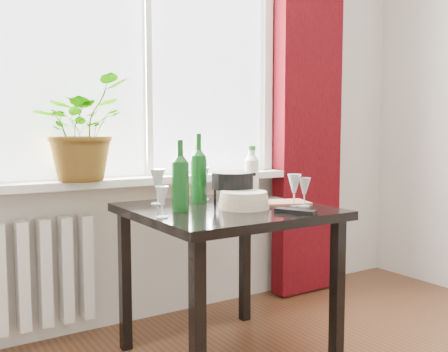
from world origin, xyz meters
TOP-DOWN VIEW (x-y plane):
  - window at (0.00, 2.22)m, footprint 1.72×0.08m
  - windowsill at (0.00, 2.15)m, footprint 1.72×0.20m
  - curtain at (1.12, 2.12)m, footprint 0.50×0.12m
  - radiator at (-0.75, 2.18)m, footprint 0.80×0.10m
  - table at (0.10, 1.55)m, footprint 0.85×0.85m
  - potted_plant at (-0.41, 2.11)m, footprint 0.63×0.62m
  - wine_bottle_left at (-0.13, 1.56)m, footprint 0.08×0.08m
  - wine_bottle_right at (0.07, 1.76)m, footprint 0.10×0.10m
  - bottle_amber at (0.10, 1.83)m, footprint 0.09×0.09m
  - cleaning_bottle at (0.45, 1.83)m, footprint 0.10×0.10m
  - wineglass_front_right at (0.39, 1.40)m, footprint 0.07×0.07m
  - wineglass_far_right at (0.42, 1.36)m, footprint 0.08×0.08m
  - wineglass_back_center at (0.12, 1.81)m, footprint 0.08×0.08m
  - wineglass_back_left at (-0.14, 1.80)m, footprint 0.08×0.08m
  - wineglass_front_left at (-0.28, 1.44)m, footprint 0.07×0.07m
  - plate_stack at (0.14, 1.47)m, footprint 0.31×0.31m
  - fondue_pot at (0.17, 1.61)m, footprint 0.29×0.27m
  - tv_remote at (0.25, 1.23)m, footprint 0.12×0.19m
  - cutting_board at (0.37, 1.48)m, footprint 0.30×0.24m

SIDE VIEW (x-z plane):
  - radiator at x=-0.75m, z-range 0.10..0.66m
  - table at x=0.10m, z-range 0.28..1.02m
  - cutting_board at x=0.37m, z-range 0.74..0.75m
  - tv_remote at x=0.25m, z-range 0.74..0.76m
  - plate_stack at x=0.14m, z-range 0.74..0.82m
  - wineglass_front_left at x=-0.28m, z-range 0.74..0.87m
  - wineglass_far_right at x=0.42m, z-range 0.74..0.88m
  - wineglass_front_right at x=0.39m, z-range 0.74..0.90m
  - fondue_pot at x=0.17m, z-range 0.74..0.90m
  - windowsill at x=0.00m, z-range 0.80..0.84m
  - wineglass_back_center at x=0.12m, z-range 0.74..0.91m
  - wineglass_back_left at x=-0.14m, z-range 0.74..0.92m
  - cleaning_bottle at x=0.45m, z-range 0.74..1.02m
  - bottle_amber at x=0.10m, z-range 0.74..1.04m
  - wine_bottle_left at x=-0.13m, z-range 0.74..1.06m
  - wine_bottle_right at x=0.07m, z-range 0.74..1.09m
  - potted_plant at x=-0.41m, z-range 0.85..1.38m
  - curtain at x=1.12m, z-range 0.01..2.58m
  - window at x=0.00m, z-range 0.79..2.41m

